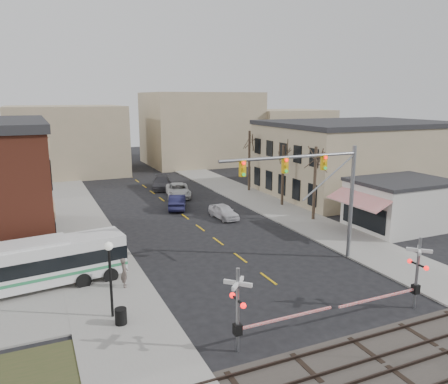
# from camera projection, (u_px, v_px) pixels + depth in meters

# --- Properties ---
(ground) EXTENTS (160.00, 160.00, 0.00)m
(ground) POSITION_uv_depth(u_px,v_px,m) (285.00, 291.00, 25.75)
(ground) COLOR black
(ground) RESTS_ON ground
(sidewalk_west) EXTENTS (5.00, 60.00, 0.12)m
(sidewalk_west) POSITION_uv_depth(u_px,v_px,m) (79.00, 222.00, 39.79)
(sidewalk_west) COLOR gray
(sidewalk_west) RESTS_ON ground
(sidewalk_east) EXTENTS (5.00, 60.00, 0.12)m
(sidewalk_east) POSITION_uv_depth(u_px,v_px,m) (262.00, 202.00, 47.37)
(sidewalk_east) COLOR gray
(sidewalk_east) RESTS_ON ground
(ballast_strip) EXTENTS (160.00, 5.00, 0.06)m
(ballast_strip) POSITION_uv_depth(u_px,v_px,m) (385.00, 365.00, 18.61)
(ballast_strip) COLOR #332D28
(ballast_strip) RESTS_ON ground
(rail_tracks) EXTENTS (160.00, 3.91, 0.14)m
(rail_tracks) POSITION_uv_depth(u_px,v_px,m) (385.00, 363.00, 18.59)
(rail_tracks) COLOR #2D231E
(rail_tracks) RESTS_ON ground
(tan_building) EXTENTS (20.30, 15.30, 8.50)m
(tan_building) POSITION_uv_depth(u_px,v_px,m) (355.00, 157.00, 51.47)
(tan_building) COLOR tan
(tan_building) RESTS_ON ground
(awning_shop) EXTENTS (9.74, 6.20, 4.30)m
(awning_shop) POSITION_uv_depth(u_px,v_px,m) (400.00, 204.00, 37.91)
(awning_shop) COLOR beige
(awning_shop) RESTS_ON ground
(tree_east_a) EXTENTS (0.28, 0.28, 6.75)m
(tree_east_a) POSITION_uv_depth(u_px,v_px,m) (315.00, 183.00, 39.90)
(tree_east_a) COLOR #382B21
(tree_east_a) RESTS_ON sidewalk_east
(tree_east_b) EXTENTS (0.28, 0.28, 6.30)m
(tree_east_b) POSITION_uv_depth(u_px,v_px,m) (283.00, 175.00, 45.42)
(tree_east_b) COLOR #382B21
(tree_east_b) RESTS_ON sidewalk_east
(tree_east_c) EXTENTS (0.28, 0.28, 7.20)m
(tree_east_c) POSITION_uv_depth(u_px,v_px,m) (249.00, 161.00, 52.54)
(tree_east_c) COLOR #382B21
(tree_east_c) RESTS_ON sidewalk_east
(transit_bus) EXTENTS (11.28, 3.81, 2.85)m
(transit_bus) POSITION_uv_depth(u_px,v_px,m) (29.00, 265.00, 25.43)
(transit_bus) COLOR silver
(transit_bus) RESTS_ON ground
(traffic_signal_mast) EXTENTS (10.23, 0.30, 8.00)m
(traffic_signal_mast) POSITION_uv_depth(u_px,v_px,m) (319.00, 181.00, 28.92)
(traffic_signal_mast) COLOR gray
(traffic_signal_mast) RESTS_ON ground
(rr_crossing_west) EXTENTS (5.60, 1.36, 4.00)m
(rr_crossing_west) POSITION_uv_depth(u_px,v_px,m) (246.00, 310.00, 19.40)
(rr_crossing_west) COLOR gray
(rr_crossing_west) RESTS_ON ground
(rr_crossing_east) EXTENTS (5.60, 1.36, 4.00)m
(rr_crossing_east) POSITION_uv_depth(u_px,v_px,m) (411.00, 275.00, 23.15)
(rr_crossing_east) COLOR gray
(rr_crossing_east) RESTS_ON ground
(street_lamp) EXTENTS (0.44, 0.44, 4.04)m
(street_lamp) POSITION_uv_depth(u_px,v_px,m) (110.00, 263.00, 21.97)
(street_lamp) COLOR black
(street_lamp) RESTS_ON sidewalk_west
(trash_bin) EXTENTS (0.60, 0.60, 0.81)m
(trash_bin) POSITION_uv_depth(u_px,v_px,m) (121.00, 316.00, 21.75)
(trash_bin) COLOR black
(trash_bin) RESTS_ON sidewalk_west
(car_a) EXTENTS (1.90, 4.05, 1.34)m
(car_a) POSITION_uv_depth(u_px,v_px,m) (224.00, 211.00, 41.14)
(car_a) COLOR silver
(car_a) RESTS_ON ground
(car_b) EXTENTS (3.11, 4.87, 1.52)m
(car_b) POSITION_uv_depth(u_px,v_px,m) (177.00, 202.00, 44.61)
(car_b) COLOR #161637
(car_b) RESTS_ON ground
(car_c) EXTENTS (3.75, 5.98, 1.54)m
(car_c) POSITION_uv_depth(u_px,v_px,m) (178.00, 190.00, 49.96)
(car_c) COLOR silver
(car_c) RESTS_ON ground
(car_d) EXTENTS (3.67, 5.68, 1.53)m
(car_d) POSITION_uv_depth(u_px,v_px,m) (162.00, 183.00, 54.42)
(car_d) COLOR #434247
(car_d) RESTS_ON ground
(pedestrian_near) EXTENTS (0.50, 0.70, 1.79)m
(pedestrian_near) POSITION_uv_depth(u_px,v_px,m) (124.00, 272.00, 25.95)
(pedestrian_near) COLOR #5C5049
(pedestrian_near) RESTS_ON sidewalk_west
(pedestrian_far) EXTENTS (0.99, 1.09, 1.82)m
(pedestrian_far) POSITION_uv_depth(u_px,v_px,m) (91.00, 260.00, 27.82)
(pedestrian_far) COLOR #353D5D
(pedestrian_far) RESTS_ON sidewalk_west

